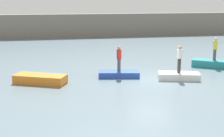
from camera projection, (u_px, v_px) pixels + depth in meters
name	position (u px, v px, depth m)	size (l,w,h in m)	color
ground_plane	(152.00, 80.00, 20.44)	(120.00, 120.00, 0.00)	slate
embankment_wall	(99.00, 25.00, 42.17)	(80.00, 1.20, 2.97)	gray
rowboat_orange	(40.00, 79.00, 19.57)	(3.17, 1.17, 0.53)	orange
rowboat_blue	(119.00, 74.00, 21.14)	(2.66, 1.15, 0.38)	#2B4CAD
rowboat_white	(179.00, 76.00, 20.49)	(2.61, 1.09, 0.42)	white
rowboat_teal	(214.00, 64.00, 23.97)	(3.15, 1.14, 0.54)	teal
person_white_shirt	(179.00, 58.00, 20.22)	(0.32, 0.32, 1.76)	#38332D
person_red_shirt	(119.00, 57.00, 20.89)	(0.32, 0.32, 1.69)	#4C4C56
person_yellow_shirt	(215.00, 48.00, 23.70)	(0.32, 0.32, 1.71)	#4C4C56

